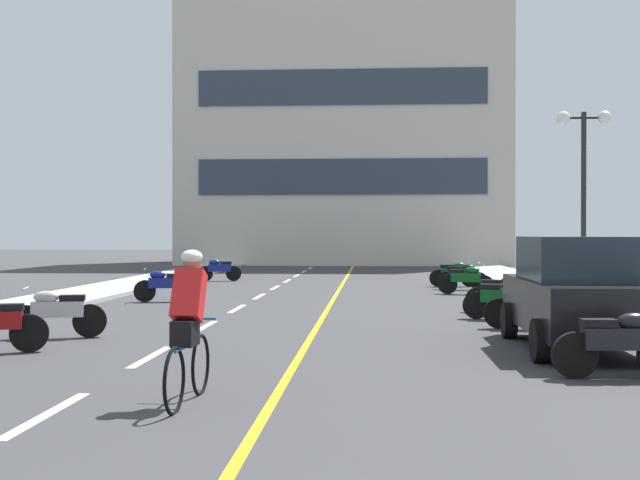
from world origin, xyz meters
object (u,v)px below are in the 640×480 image
(motorcycle_6, at_px, (503,298))
(motorcycle_9, at_px, (466,279))
(cyclist_rider, at_px, (188,323))
(motorcycle_7, at_px, (502,292))
(street_lamp_mid, at_px, (584,161))
(motorcycle_5, at_px, (528,305))
(motorcycle_8, at_px, (165,285))
(motorcycle_12, at_px, (219,269))
(parked_car_near, at_px, (577,293))
(motorcycle_4, at_px, (57,312))
(motorcycle_10, at_px, (462,276))
(motorcycle_11, at_px, (454,273))
(motorcycle_2, at_px, (619,342))

(motorcycle_6, xyz_separation_m, motorcycle_9, (0.06, 7.53, 0.00))
(cyclist_rider, bearing_deg, motorcycle_7, 64.81)
(street_lamp_mid, xyz_separation_m, motorcycle_5, (-2.68, -6.47, -3.37))
(motorcycle_9, bearing_deg, motorcycle_8, -158.75)
(street_lamp_mid, xyz_separation_m, motorcycle_7, (-2.65, -3.02, -3.37))
(motorcycle_12, bearing_deg, street_lamp_mid, -38.10)
(parked_car_near, bearing_deg, cyclist_rider, -139.49)
(motorcycle_4, bearing_deg, motorcycle_10, 56.88)
(motorcycle_5, bearing_deg, motorcycle_12, 119.99)
(motorcycle_11, bearing_deg, motorcycle_10, -86.02)
(motorcycle_5, distance_m, motorcycle_9, 9.23)
(motorcycle_7, xyz_separation_m, motorcycle_8, (-8.75, 2.45, 0.00))
(motorcycle_6, xyz_separation_m, motorcycle_7, (0.26, 1.76, 0.00))
(motorcycle_4, bearing_deg, cyclist_rider, -56.45)
(motorcycle_9, xyz_separation_m, motorcycle_12, (-8.87, 6.44, 0.00))
(motorcycle_8, height_order, motorcycle_10, same)
(parked_car_near, xyz_separation_m, motorcycle_4, (-8.90, 0.89, -0.44))
(motorcycle_6, xyz_separation_m, motorcycle_8, (-8.49, 4.20, 0.00))
(motorcycle_5, xyz_separation_m, motorcycle_8, (-8.72, 5.90, 0.00))
(street_lamp_mid, height_order, motorcycle_11, street_lamp_mid)
(motorcycle_7, distance_m, motorcycle_10, 7.77)
(parked_car_near, bearing_deg, motorcycle_4, 174.28)
(motorcycle_4, relative_size, motorcycle_5, 0.98)
(motorcycle_6, xyz_separation_m, motorcycle_11, (0.05, 11.19, 0.00))
(motorcycle_4, height_order, motorcycle_8, same)
(motorcycle_5, distance_m, motorcycle_8, 10.53)
(motorcycle_10, bearing_deg, street_lamp_mid, -59.93)
(motorcycle_6, bearing_deg, cyclist_rider, -118.04)
(cyclist_rider, bearing_deg, motorcycle_6, 61.96)
(motorcycle_2, height_order, motorcycle_5, same)
(motorcycle_4, bearing_deg, street_lamp_mid, 36.60)
(motorcycle_4, xyz_separation_m, cyclist_rider, (3.60, -5.42, 0.41))
(motorcycle_6, relative_size, motorcycle_7, 0.97)
(motorcycle_12, bearing_deg, motorcycle_10, -26.33)
(motorcycle_10, relative_size, motorcycle_12, 1.00)
(motorcycle_5, xyz_separation_m, motorcycle_12, (-9.04, 15.66, 0.00))
(motorcycle_8, relative_size, motorcycle_12, 1.00)
(motorcycle_2, xyz_separation_m, motorcycle_6, (-0.36, 7.21, 0.00))
(motorcycle_2, xyz_separation_m, motorcycle_5, (-0.13, 5.51, 0.00))
(motorcycle_2, relative_size, motorcycle_7, 1.00)
(motorcycle_5, xyz_separation_m, motorcycle_11, (-0.18, 12.89, 0.00))
(motorcycle_5, distance_m, motorcycle_11, 12.89)
(motorcycle_10, xyz_separation_m, motorcycle_11, (-0.12, 1.66, 0.00))
(cyclist_rider, bearing_deg, motorcycle_2, 19.78)
(motorcycle_6, bearing_deg, motorcycle_11, 89.76)
(motorcycle_7, bearing_deg, motorcycle_12, 126.61)
(street_lamp_mid, xyz_separation_m, motorcycle_4, (-11.35, -8.43, -3.37))
(motorcycle_11, xyz_separation_m, cyclist_rider, (-4.88, -20.27, 0.41))
(parked_car_near, relative_size, motorcycle_10, 2.50)
(parked_car_near, distance_m, motorcycle_9, 12.09)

